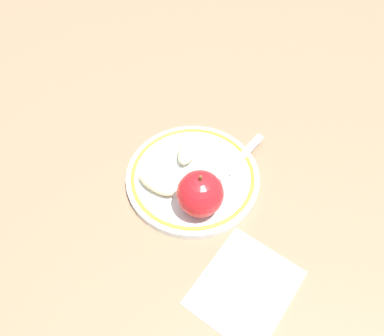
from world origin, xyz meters
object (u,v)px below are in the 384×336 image
Objects in this scene: apple_slice_front at (157,183)px; fork at (232,167)px; apple_red_whole at (200,194)px; apple_slice_back at (188,149)px; plate at (192,179)px; napkin_folded at (245,287)px.

apple_slice_front is 0.38× the size of fork.
apple_red_whole is at bearing -173.58° from apple_slice_front.
fork is (0.07, -0.01, -0.01)m from apple_slice_back.
napkin_folded is (0.11, -0.14, -0.01)m from plate.
apple_red_whole reaches higher than napkin_folded.
fork is 0.18m from napkin_folded.
apple_slice_back is 0.49× the size of napkin_folded.
apple_red_whole is 1.16× the size of apple_slice_back.
apple_red_whole is at bearing 1.30° from fork.
apple_slice_front is (-0.07, 0.01, -0.02)m from apple_red_whole.
apple_slice_back is 0.23m from napkin_folded.
napkin_folded is at bearing 40.04° from fork.
apple_red_whole is at bearing -153.96° from apple_slice_back.
apple_red_whole is 0.10m from apple_slice_back.
fork is at bearing -97.36° from apple_slice_back.
apple_slice_front is 0.19m from napkin_folded.
apple_red_whole is 0.07m from apple_slice_front.
apple_slice_back is at bearing -90.96° from apple_slice_front.
apple_slice_front is at bearing -141.78° from plate.
plate is 1.21× the size of fork.
plate is 0.18m from napkin_folded.
apple_slice_back reaches higher than fork.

